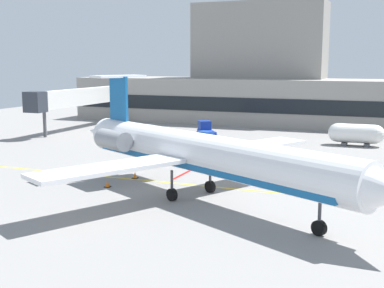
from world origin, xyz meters
The scene contains 10 objects.
ground centered at (0.00, 0.00, -0.05)m, with size 120.00×120.00×0.11m.
terminal_building centered at (-4.61, 46.37, 6.43)m, with size 59.38×12.34×19.25m.
jet_bridge_west centered at (-25.66, 27.78, 4.71)m, with size 2.40×22.91×6.08m.
regional_jet centered at (4.23, -1.38, 3.37)m, with size 29.50×22.68×8.70m.
baggage_tug centered at (-5.91, 27.41, 0.97)m, with size 3.64×4.27×2.12m.
pushback_tractor centered at (-2.43, 19.38, 0.89)m, with size 3.99×2.70×1.94m.
fuel_tank centered at (12.88, 27.73, 1.45)m, with size 6.46×2.27×2.59m.
safety_cone_alpha centered at (-7.37, 0.69, 0.25)m, with size 0.47×0.47×0.55m.
safety_cone_bravo centered at (-3.17, 2.73, 0.25)m, with size 0.47×0.47×0.55m.
safety_cone_charlie centered at (-3.72, -0.85, 0.25)m, with size 0.47×0.47×0.55m.
Camera 1 is at (17.41, -35.34, 9.88)m, focal length 48.27 mm.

